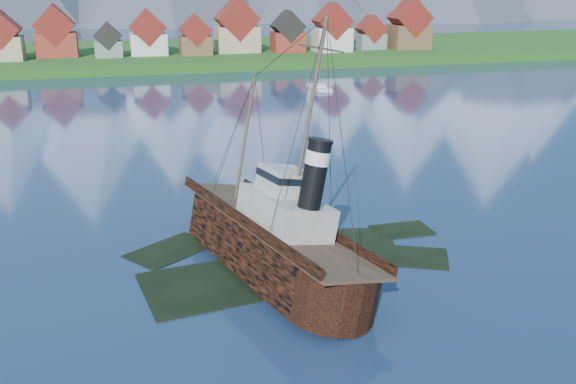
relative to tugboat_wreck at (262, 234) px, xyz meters
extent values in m
plane|color=#1A2B49|center=(1.01, -0.62, -3.01)|extent=(1400.00, 1400.00, 0.00)
cube|color=black|center=(-1.99, -2.62, -3.33)|extent=(19.08, 11.42, 1.00)
cube|color=black|center=(7.01, 3.38, -3.39)|extent=(15.15, 9.76, 1.00)
cube|color=black|center=(3.01, 8.38, -3.29)|extent=(11.45, 9.06, 1.00)
cube|color=black|center=(13.01, -1.62, -3.43)|extent=(10.27, 8.34, 1.00)
cube|color=black|center=(-7.99, 5.38, -3.41)|extent=(9.42, 8.68, 1.00)
cube|color=black|center=(16.01, 4.38, -3.36)|extent=(6.00, 4.00, 1.00)
cube|color=#223F12|center=(1.01, 169.38, -3.01)|extent=(600.00, 80.00, 3.20)
cube|color=#3F3D38|center=(1.01, 131.38, -3.01)|extent=(600.00, 2.50, 2.00)
cube|color=tan|center=(-41.99, 149.38, 3.39)|extent=(10.50, 9.00, 6.80)
cube|color=maroon|center=(-41.99, 149.38, 8.68)|extent=(10.69, 9.18, 10.69)
cube|color=maroon|center=(-27.99, 155.38, 3.59)|extent=(12.00, 8.50, 7.20)
cube|color=maroon|center=(-27.99, 155.38, 9.35)|extent=(12.22, 8.67, 12.22)
cube|color=slate|center=(-12.99, 150.38, 2.39)|extent=(8.00, 7.00, 4.80)
cube|color=black|center=(-12.99, 150.38, 6.23)|extent=(8.15, 7.14, 8.15)
cube|color=beige|center=(-0.99, 153.38, 3.19)|extent=(11.00, 9.50, 6.40)
cube|color=maroon|center=(-0.99, 153.38, 8.37)|extent=(11.20, 9.69, 11.20)
cube|color=brown|center=(13.01, 149.38, 2.89)|extent=(9.50, 8.00, 5.80)
cube|color=maroon|center=(13.01, 149.38, 7.50)|extent=(9.67, 8.16, 9.67)
cube|color=tan|center=(27.01, 154.38, 3.99)|extent=(13.50, 10.00, 8.00)
cube|color=maroon|center=(27.01, 154.38, 10.42)|extent=(13.75, 10.20, 13.75)
cube|color=maroon|center=(43.01, 151.38, 3.09)|extent=(10.00, 8.50, 6.20)
cube|color=black|center=(43.01, 151.38, 7.99)|extent=(10.18, 8.67, 10.18)
cube|color=beige|center=(57.01, 148.38, 3.74)|extent=(11.50, 9.00, 7.50)
cube|color=maroon|center=(57.01, 148.38, 9.56)|extent=(11.71, 9.18, 11.71)
cube|color=slate|center=(72.01, 152.38, 2.49)|extent=(9.00, 7.50, 5.00)
cube|color=maroon|center=(72.01, 152.38, 6.61)|extent=(9.16, 7.65, 9.16)
cube|color=brown|center=(85.01, 150.38, 3.89)|extent=(12.50, 10.00, 7.80)
cube|color=maroon|center=(85.01, 150.38, 10.04)|extent=(12.73, 10.20, 12.73)
cube|color=black|center=(0.00, -1.50, -0.75)|extent=(7.01, 20.19, 4.21)
cone|color=black|center=(0.00, 11.60, -0.75)|extent=(7.01, 7.01, 7.01)
cylinder|color=black|center=(0.00, -11.60, -0.75)|extent=(7.01, 7.01, 4.21)
cube|color=#4C3826|center=(0.00, -1.50, 1.45)|extent=(6.87, 26.64, 0.25)
cube|color=black|center=(-3.37, -1.50, 1.90)|extent=(0.20, 25.80, 0.90)
cube|color=black|center=(3.37, -1.50, 1.90)|extent=(0.20, 25.80, 0.90)
cube|color=#ADA89E|center=(0.00, -3.01, 2.95)|extent=(5.21, 8.51, 3.00)
cube|color=#ADA89E|center=(0.00, -2.00, 5.56)|extent=(3.61, 4.01, 2.20)
cylinder|color=black|center=(0.00, -6.31, 7.26)|extent=(1.90, 1.90, 5.61)
cylinder|color=silver|center=(0.00, -6.31, 8.66)|extent=(2.00, 2.00, 1.10)
cylinder|color=#473828|center=(0.00, 6.51, 7.56)|extent=(0.28, 0.28, 12.02)
cylinder|color=#473828|center=(0.00, -4.01, 13.17)|extent=(0.32, 0.32, 13.02)
cube|color=silver|center=(35.49, 93.93, -2.91)|extent=(3.48, 10.11, 1.19)
cube|color=silver|center=(35.49, 93.93, -1.97)|extent=(2.45, 2.98, 0.69)
cylinder|color=gray|center=(35.49, 93.93, 2.84)|extent=(0.14, 0.14, 10.31)
camera|label=1|loc=(-11.80, -52.98, 21.99)|focal=40.00mm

